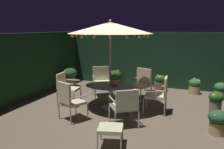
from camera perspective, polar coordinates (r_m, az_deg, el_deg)
ground_plane at (r=7.25m, az=0.78°, el=-8.32°), size 6.83×6.97×0.02m
hedge_backdrop_rear at (r=10.11m, az=7.43°, el=3.65°), size 6.83×0.30×2.21m
hedge_backdrop_left at (r=8.64m, az=-19.95°, el=1.82°), size 0.30×6.97×2.21m
patio_dining_table at (r=7.22m, az=-0.41°, el=-3.61°), size 1.54×1.14×0.70m
patio_umbrella at (r=6.98m, az=-0.44°, el=10.93°), size 2.44×2.44×2.62m
centerpiece_planter at (r=6.99m, az=0.68°, el=-1.09°), size 0.26×0.26×0.38m
patio_chair_north at (r=5.89m, az=3.06°, el=-7.12°), size 0.85×0.85×0.96m
patio_chair_northeast at (r=6.95m, az=11.11°, el=-4.18°), size 0.66×0.65×1.04m
patio_chair_east at (r=8.25m, az=6.87°, el=-1.72°), size 0.83×0.79×1.03m
patio_chair_southeast at (r=8.59m, az=-2.45°, el=-1.08°), size 0.85×0.84×1.02m
patio_chair_south at (r=7.70m, az=-10.79°, el=-2.71°), size 0.65×0.65×1.00m
patio_chair_southwest at (r=6.36m, az=-10.04°, el=-5.67°), size 0.76×0.75×1.04m
ottoman_footrest at (r=5.05m, az=-0.37°, el=-12.78°), size 0.61×0.59×0.41m
potted_plant_front_corner at (r=7.50m, az=23.28°, el=-5.81°), size 0.40×0.40×0.60m
potted_plant_back_center at (r=8.90m, az=24.25°, el=-3.48°), size 0.44×0.44×0.58m
potted_plant_back_left at (r=9.32m, az=18.93°, el=-2.57°), size 0.43×0.43×0.57m
potted_plant_right_near at (r=6.05m, az=23.70°, el=-10.03°), size 0.44×0.44×0.57m
potted_plant_right_far at (r=9.42m, az=11.35°, el=-1.94°), size 0.45×0.46×0.62m
potted_plant_left_far at (r=9.98m, az=-9.86°, el=-0.51°), size 0.59×0.59×0.78m
potted_plant_left_near at (r=10.13m, az=0.80°, el=-0.69°), size 0.53×0.53×0.63m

